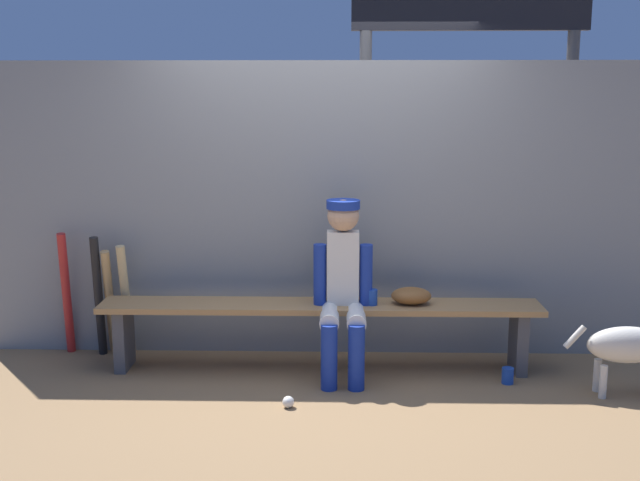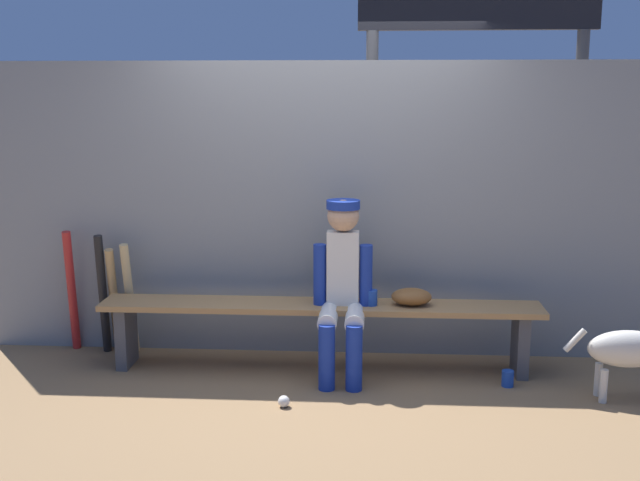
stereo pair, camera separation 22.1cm
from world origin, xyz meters
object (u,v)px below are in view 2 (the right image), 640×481
at_px(baseball, 284,401).
at_px(dugout_bench, 320,317).
at_px(bat_aluminum_black, 103,294).
at_px(scoreboard, 485,22).
at_px(player_seated, 342,282).
at_px(cup_on_ground, 508,378).
at_px(dog, 638,350).
at_px(cup_on_bench, 372,298).
at_px(bat_wood_natural, 130,299).
at_px(baseball_glove, 411,297).
at_px(bat_wood_tan, 114,299).
at_px(bat_aluminum_red, 72,291).

bearing_deg(baseball, dugout_bench, 75.39).
height_order(bat_aluminum_black, baseball, bat_aluminum_black).
xyz_separation_m(dugout_bench, scoreboard, (1.25, 1.28, 2.11)).
distance_m(player_seated, cup_on_ground, 1.28).
xyz_separation_m(scoreboard, dog, (0.81, -1.71, -2.16)).
height_order(bat_aluminum_black, cup_on_bench, bat_aluminum_black).
bearing_deg(bat_wood_natural, baseball_glove, -6.83).
distance_m(dugout_bench, cup_on_bench, 0.39).
xyz_separation_m(cup_on_bench, scoreboard, (0.88, 1.30, 1.96)).
bearing_deg(scoreboard, dugout_bench, -134.30).
xyz_separation_m(bat_wood_natural, bat_wood_tan, (-0.14, 0.05, -0.02)).
xyz_separation_m(baseball_glove, baseball, (-0.82, -0.70, -0.51)).
xyz_separation_m(bat_wood_natural, cup_on_bench, (1.80, -0.28, 0.11)).
height_order(bat_aluminum_black, scoreboard, scoreboard).
height_order(bat_wood_natural, scoreboard, scoreboard).
height_order(dugout_bench, bat_aluminum_red, bat_aluminum_red).
height_order(baseball_glove, cup_on_bench, baseball_glove).
distance_m(dugout_bench, bat_wood_tan, 1.60).
bearing_deg(bat_wood_tan, cup_on_bench, -9.48).
bearing_deg(bat_wood_tan, player_seated, -13.28).
height_order(cup_on_ground, dog, dog).
relative_size(player_seated, bat_aluminum_red, 1.30).
distance_m(bat_wood_tan, bat_aluminum_red, 0.32).
height_order(dugout_bench, player_seated, player_seated).
xyz_separation_m(bat_aluminum_red, cup_on_ground, (3.17, -0.53, -0.41)).
relative_size(bat_wood_natural, dog, 1.01).
distance_m(bat_wood_natural, scoreboard, 3.54).
xyz_separation_m(bat_wood_natural, dog, (3.49, -0.68, -0.09)).
xyz_separation_m(dugout_bench, cup_on_ground, (1.28, -0.25, -0.33)).
distance_m(player_seated, baseball, 0.92).
relative_size(bat_wood_natural, bat_aluminum_black, 0.94).
relative_size(dugout_bench, bat_wood_natural, 3.63).
relative_size(baseball, cup_on_ground, 0.67).
bearing_deg(dog, scoreboard, 115.30).
relative_size(player_seated, dog, 1.45).
bearing_deg(bat_wood_natural, bat_aluminum_black, 179.79).
bearing_deg(cup_on_ground, dugout_bench, 169.09).
height_order(dugout_bench, dog, dog).
height_order(player_seated, bat_aluminum_black, player_seated).
relative_size(bat_aluminum_red, baseball, 12.65).
bearing_deg(bat_wood_tan, dog, -11.33).
distance_m(bat_wood_natural, bat_wood_tan, 0.15).
relative_size(player_seated, baseball, 16.48).
relative_size(cup_on_ground, scoreboard, 0.03).
relative_size(baseball_glove, baseball, 3.78).
bearing_deg(bat_aluminum_black, bat_wood_natural, -0.21).
relative_size(dugout_bench, cup_on_bench, 28.14).
xyz_separation_m(dugout_bench, cup_on_bench, (0.36, -0.03, 0.15)).
relative_size(bat_wood_natural, bat_wood_tan, 1.04).
relative_size(baseball_glove, bat_aluminum_red, 0.30).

